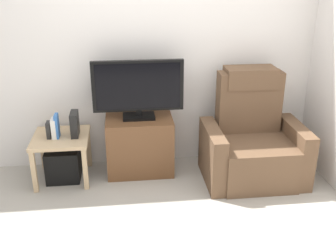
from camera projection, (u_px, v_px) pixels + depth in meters
name	position (u px, v px, depth m)	size (l,w,h in m)	color
ground_plane	(146.00, 218.00, 3.44)	(6.40, 6.40, 0.00)	#9E998E
wall_back	(136.00, 42.00, 4.00)	(6.40, 0.06, 2.60)	silver
tv_stand	(140.00, 145.00, 4.12)	(0.67, 0.43, 0.59)	brown
television	(138.00, 88.00, 3.91)	(0.89, 0.20, 0.59)	black
recliner_armchair	(252.00, 142.00, 4.00)	(0.98, 0.78, 1.08)	brown
side_table	(61.00, 143.00, 3.94)	(0.54, 0.54, 0.46)	tan
subwoofer_box	(64.00, 163.00, 4.02)	(0.32, 0.32, 0.32)	black
book_leftmost	(49.00, 130.00, 3.85)	(0.04, 0.10, 0.16)	#262626
book_middle	(54.00, 128.00, 3.85)	(0.04, 0.13, 0.19)	white
book_rightmost	(57.00, 126.00, 3.85)	(0.03, 0.11, 0.23)	#3366B2
game_console	(75.00, 124.00, 3.89)	(0.07, 0.20, 0.24)	black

